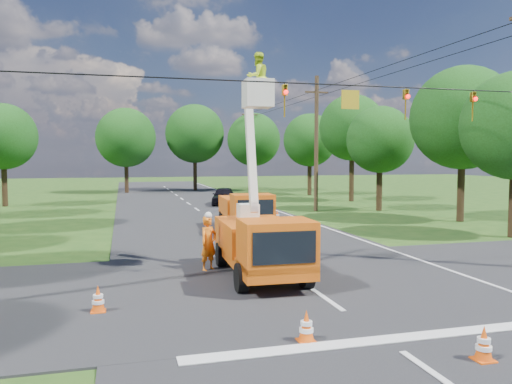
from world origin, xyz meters
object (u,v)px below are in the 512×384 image
object	(u,v)px
pole_right_far	(250,148)
tree_right_d	(352,128)
distant_car	(224,196)
tree_far_a	(126,138)
tree_far_b	(195,134)
bucket_truck	(261,230)
tree_right_e	(310,140)
tree_right_b	(463,118)
tree_left_f	(3,137)
tree_far_c	(254,140)
second_truck	(246,210)
traffic_cone_4	(98,299)
ground_worker	(209,243)
tree_right_c	(380,140)
pole_right_mid	(316,143)
traffic_cone_0	(306,327)
traffic_cone_2	(285,243)
traffic_cone_7	(277,216)
traffic_cone_1	(484,344)
traffic_cone_3	(274,228)

from	to	relation	value
pole_right_far	tree_right_d	size ratio (longest dim) A/B	1.03
distant_car	tree_far_a	distance (m)	18.96
tree_far_b	bucket_truck	bearing A→B (deg)	-95.28
tree_right_e	tree_right_b	bearing A→B (deg)	-87.01
tree_left_f	tree_far_a	world-z (taller)	tree_far_a
tree_far_a	tree_far_c	bearing A→B (deg)	-3.95
second_truck	traffic_cone_4	distance (m)	14.92
ground_worker	tree_right_c	world-z (taller)	tree_right_c
bucket_truck	pole_right_mid	xyz separation A→B (m)	(9.56, 18.91, 3.51)
ground_worker	pole_right_far	world-z (taller)	pole_right_far
bucket_truck	pole_right_mid	bearing A→B (deg)	64.91
traffic_cone_0	tree_left_f	size ratio (longest dim) A/B	0.08
bucket_truck	tree_far_b	size ratio (longest dim) A/B	0.73
tree_left_f	tree_right_c	distance (m)	30.09
second_truck	tree_right_c	world-z (taller)	tree_right_c
tree_right_c	pole_right_far	bearing A→B (deg)	102.62
traffic_cone_2	tree_right_e	bearing A→B (deg)	66.98
tree_right_e	tree_far_b	bearing A→B (deg)	137.20
bucket_truck	traffic_cone_2	size ratio (longest dim) A/B	10.58
traffic_cone_0	traffic_cone_7	bearing A→B (deg)	74.29
bucket_truck	traffic_cone_7	bearing A→B (deg)	72.04
bucket_truck	tree_right_b	world-z (taller)	tree_right_b
tree_right_e	tree_far_c	size ratio (longest dim) A/B	0.94
bucket_truck	tree_right_d	size ratio (longest dim) A/B	0.77
second_truck	tree_far_b	size ratio (longest dim) A/B	0.56
tree_right_c	tree_right_d	size ratio (longest dim) A/B	0.81
traffic_cone_2	tree_right_b	world-z (taller)	tree_right_b
bucket_truck	tree_far_a	world-z (taller)	tree_far_a
bucket_truck	tree_right_e	world-z (taller)	tree_right_e
tree_far_c	tree_right_d	bearing A→B (deg)	-70.54
distant_car	traffic_cone_4	xyz separation A→B (m)	(-8.93, -28.05, -0.39)
traffic_cone_0	traffic_cone_4	bearing A→B (deg)	142.96
tree_right_c	tree_right_e	distance (m)	16.02
ground_worker	tree_far_b	bearing A→B (deg)	47.79
second_truck	tree_far_b	distance (m)	33.93
tree_right_b	tree_far_c	bearing A→B (deg)	100.39
traffic_cone_2	pole_right_mid	size ratio (longest dim) A/B	0.07
traffic_cone_4	tree_left_f	bearing A→B (deg)	105.41
traffic_cone_1	traffic_cone_2	size ratio (longest dim) A/B	1.00
tree_right_e	tree_far_c	distance (m)	8.22
second_truck	tree_right_c	size ratio (longest dim) A/B	0.74
ground_worker	traffic_cone_7	distance (m)	13.68
traffic_cone_0	tree_right_e	world-z (taller)	tree_right_e
traffic_cone_2	tree_far_c	world-z (taller)	tree_far_c
tree_far_a	tree_far_b	distance (m)	8.27
distant_car	traffic_cone_3	bearing A→B (deg)	-76.75
traffic_cone_3	tree_right_e	bearing A→B (deg)	65.13
traffic_cone_7	traffic_cone_4	bearing A→B (deg)	-121.62
traffic_cone_2	traffic_cone_4	distance (m)	10.02
bucket_truck	traffic_cone_1	world-z (taller)	bucket_truck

